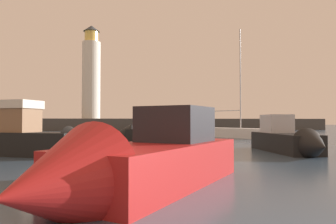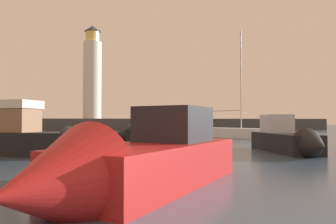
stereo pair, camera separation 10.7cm
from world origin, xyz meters
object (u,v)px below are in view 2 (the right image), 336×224
object	(u,v)px
motorboat_3	(289,140)
motorboat_4	(151,131)
lighthouse	(92,74)
motorboat_1	(133,164)
sailboat_moored	(235,132)
mooring_buoy	(191,144)
motorboat_2	(39,138)

from	to	relation	value
motorboat_3	motorboat_4	distance (m)	12.91
lighthouse	motorboat_1	size ratio (longest dim) A/B	2.31
motorboat_4	sailboat_moored	world-z (taller)	sailboat_moored
lighthouse	mooring_buoy	world-z (taller)	lighthouse
motorboat_3	sailboat_moored	distance (m)	16.45
sailboat_moored	motorboat_1	bearing A→B (deg)	-115.24
sailboat_moored	mooring_buoy	distance (m)	16.16
motorboat_1	mooring_buoy	bearing A→B (deg)	70.49
lighthouse	motorboat_2	size ratio (longest dim) A/B	2.60
motorboat_4	mooring_buoy	world-z (taller)	motorboat_4
lighthouse	motorboat_3	size ratio (longest dim) A/B	2.55
motorboat_4	mooring_buoy	distance (m)	9.08
motorboat_2	motorboat_3	size ratio (longest dim) A/B	0.98
motorboat_2	sailboat_moored	size ratio (longest dim) A/B	0.60
motorboat_1	motorboat_2	world-z (taller)	motorboat_2
motorboat_2	sailboat_moored	bearing A→B (deg)	44.12
lighthouse	mooring_buoy	xyz separation A→B (m)	(9.87, -43.47, -10.32)
motorboat_4	motorboat_3	bearing A→B (deg)	-58.55
motorboat_1	lighthouse	bearing A→B (deg)	96.37
sailboat_moored	mooring_buoy	xyz separation A→B (m)	(-7.91, -14.09, -0.16)
motorboat_1	sailboat_moored	world-z (taller)	sailboat_moored
motorboat_2	motorboat_4	distance (m)	12.43
motorboat_2	lighthouse	bearing A→B (deg)	92.01
lighthouse	motorboat_2	xyz separation A→B (m)	(1.58, -45.08, -9.84)
motorboat_1	mooring_buoy	size ratio (longest dim) A/B	9.54
motorboat_1	motorboat_2	bearing A→B (deg)	116.04
mooring_buoy	motorboat_2	bearing A→B (deg)	-169.01
motorboat_4	mooring_buoy	xyz separation A→B (m)	(1.67, -8.91, -0.46)
motorboat_2	mooring_buoy	bearing A→B (deg)	10.99
motorboat_1	motorboat_2	size ratio (longest dim) A/B	1.13
motorboat_3	motorboat_4	bearing A→B (deg)	121.45
lighthouse	motorboat_1	bearing A→B (deg)	-83.63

